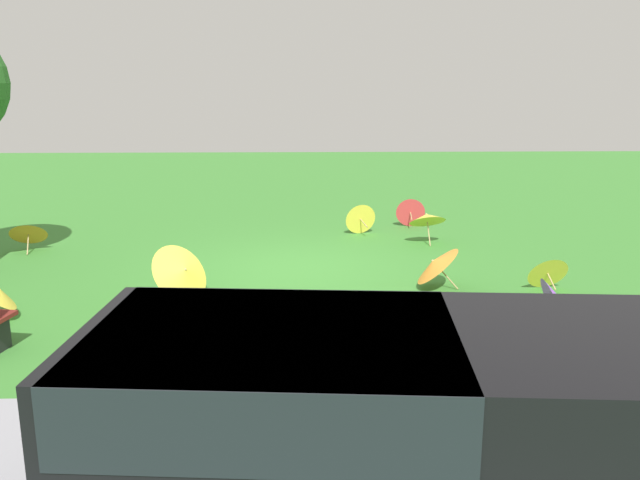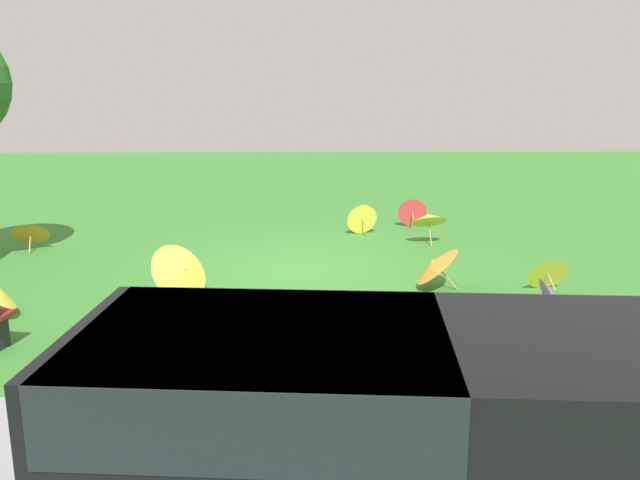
# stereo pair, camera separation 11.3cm
# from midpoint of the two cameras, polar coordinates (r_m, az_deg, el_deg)

# --- Properties ---
(ground) EXTENTS (40.00, 40.00, 0.00)m
(ground) POSITION_cam_midpoint_polar(r_m,az_deg,el_deg) (11.82, -1.66, -2.46)
(ground) COLOR #387A2D
(van_dark) EXTENTS (4.73, 2.42, 1.53)m
(van_dark) POSITION_cam_midpoint_polar(r_m,az_deg,el_deg) (4.95, 4.97, -14.61)
(van_dark) COLOR black
(van_dark) RESTS_ON ground
(parasol_yellow_0) EXTENTS (0.70, 0.61, 0.62)m
(parasol_yellow_0) POSITION_cam_midpoint_polar(r_m,az_deg,el_deg) (11.14, 19.12, -2.55)
(parasol_yellow_0) COLOR tan
(parasol_yellow_0) RESTS_ON ground
(parasol_yellow_2) EXTENTS (0.72, 0.68, 0.69)m
(parasol_yellow_2) POSITION_cam_midpoint_polar(r_m,az_deg,el_deg) (14.49, 3.77, 1.88)
(parasol_yellow_2) COLOR tan
(parasol_yellow_2) RESTS_ON ground
(parasol_purple_0) EXTENTS (0.78, 0.83, 0.80)m
(parasol_purple_0) POSITION_cam_midpoint_polar(r_m,az_deg,el_deg) (9.22, 20.05, -5.32)
(parasol_purple_0) COLOR tan
(parasol_purple_0) RESTS_ON ground
(parasol_red_0) EXTENTS (0.68, 0.63, 0.67)m
(parasol_red_0) POSITION_cam_midpoint_polar(r_m,az_deg,el_deg) (15.35, 8.12, 2.41)
(parasol_red_0) COLOR tan
(parasol_red_0) RESTS_ON ground
(parasol_yellow_3) EXTENTS (1.11, 1.17, 0.88)m
(parasol_yellow_3) POSITION_cam_midpoint_polar(r_m,az_deg,el_deg) (10.27, -11.44, -2.64)
(parasol_yellow_3) COLOR tan
(parasol_yellow_3) RESTS_ON ground
(parasol_orange_0) EXTENTS (0.81, 0.92, 0.75)m
(parasol_orange_0) POSITION_cam_midpoint_polar(r_m,az_deg,el_deg) (10.71, 10.11, -2.04)
(parasol_orange_0) COLOR tan
(parasol_orange_0) RESTS_ON ground
(parasol_yellow_4) EXTENTS (0.84, 0.84, 0.77)m
(parasol_yellow_4) POSITION_cam_midpoint_polar(r_m,az_deg,el_deg) (13.71, 9.49, 1.86)
(parasol_yellow_4) COLOR tan
(parasol_yellow_4) RESTS_ON ground
(parasol_orange_1) EXTENTS (0.81, 0.75, 0.69)m
(parasol_orange_1) POSITION_cam_midpoint_polar(r_m,az_deg,el_deg) (14.17, -23.33, 0.75)
(parasol_orange_1) COLOR tan
(parasol_orange_1) RESTS_ON ground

